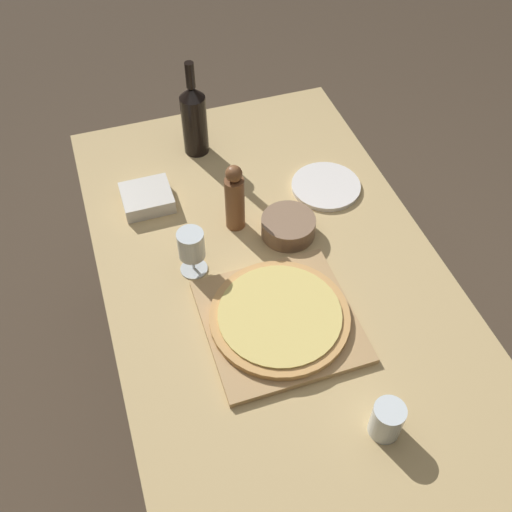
% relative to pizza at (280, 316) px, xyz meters
% --- Properties ---
extents(ground_plane, '(12.00, 12.00, 0.00)m').
position_rel_pizza_xyz_m(ground_plane, '(0.04, 0.14, -0.80)').
color(ground_plane, '#4C3D2D').
extents(dining_table, '(0.92, 1.60, 0.77)m').
position_rel_pizza_xyz_m(dining_table, '(0.04, 0.14, -0.12)').
color(dining_table, tan).
rests_on(dining_table, ground_plane).
extents(cutting_board, '(0.37, 0.37, 0.02)m').
position_rel_pizza_xyz_m(cutting_board, '(-0.00, 0.00, -0.02)').
color(cutting_board, tan).
rests_on(cutting_board, dining_table).
extents(pizza, '(0.35, 0.35, 0.02)m').
position_rel_pizza_xyz_m(pizza, '(0.00, 0.00, 0.00)').
color(pizza, tan).
rests_on(pizza, cutting_board).
extents(wine_bottle, '(0.08, 0.08, 0.32)m').
position_rel_pizza_xyz_m(wine_bottle, '(-0.03, 0.73, 0.10)').
color(wine_bottle, black).
rests_on(wine_bottle, dining_table).
extents(pepper_mill, '(0.06, 0.06, 0.22)m').
position_rel_pizza_xyz_m(pepper_mill, '(-0.00, 0.37, 0.08)').
color(pepper_mill, brown).
rests_on(pepper_mill, dining_table).
extents(wine_glass, '(0.07, 0.07, 0.14)m').
position_rel_pizza_xyz_m(wine_glass, '(-0.16, 0.24, 0.07)').
color(wine_glass, silver).
rests_on(wine_glass, dining_table).
extents(small_bowl, '(0.16, 0.16, 0.06)m').
position_rel_pizza_xyz_m(small_bowl, '(0.13, 0.29, -0.00)').
color(small_bowl, '#84664C').
rests_on(small_bowl, dining_table).
extents(drinking_tumbler, '(0.07, 0.07, 0.10)m').
position_rel_pizza_xyz_m(drinking_tumbler, '(0.12, -0.34, 0.02)').
color(drinking_tumbler, silver).
rests_on(drinking_tumbler, dining_table).
extents(dinner_plate, '(0.21, 0.21, 0.01)m').
position_rel_pizza_xyz_m(dinner_plate, '(0.31, 0.43, -0.02)').
color(dinner_plate, white).
rests_on(dinner_plate, dining_table).
extents(food_container, '(0.15, 0.14, 0.05)m').
position_rel_pizza_xyz_m(food_container, '(-0.23, 0.53, -0.01)').
color(food_container, beige).
rests_on(food_container, dining_table).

